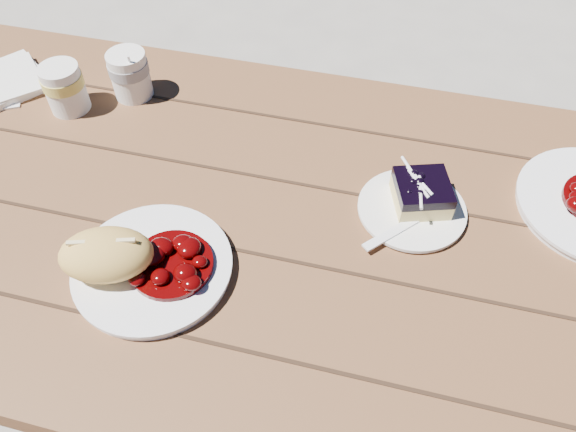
% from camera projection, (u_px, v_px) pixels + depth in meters
% --- Properties ---
extents(ground, '(60.00, 60.00, 0.00)m').
position_uv_depth(ground, '(245.00, 388.00, 1.51)').
color(ground, gray).
rests_on(ground, ground).
extents(picnic_table, '(2.00, 1.55, 0.75)m').
position_uv_depth(picnic_table, '(226.00, 262.00, 1.05)').
color(picnic_table, brown).
rests_on(picnic_table, ground).
extents(main_plate, '(0.23, 0.23, 0.02)m').
position_uv_depth(main_plate, '(153.00, 268.00, 0.84)').
color(main_plate, white).
rests_on(main_plate, picnic_table).
extents(goulash_stew, '(0.12, 0.12, 0.04)m').
position_uv_depth(goulash_stew, '(170.00, 258.00, 0.82)').
color(goulash_stew, '#480203').
rests_on(goulash_stew, main_plate).
extents(bread_roll, '(0.16, 0.13, 0.07)m').
position_uv_depth(bread_roll, '(106.00, 255.00, 0.80)').
color(bread_roll, '#E3B457').
rests_on(bread_roll, main_plate).
extents(dessert_plate, '(0.17, 0.17, 0.01)m').
position_uv_depth(dessert_plate, '(411.00, 210.00, 0.92)').
color(dessert_plate, white).
rests_on(dessert_plate, picnic_table).
extents(blueberry_cake, '(0.11, 0.11, 0.05)m').
position_uv_depth(blueberry_cake, '(422.00, 193.00, 0.90)').
color(blueberry_cake, '#F5DD85').
rests_on(blueberry_cake, dessert_plate).
extents(fork_dessert, '(0.13, 0.14, 0.00)m').
position_uv_depth(fork_dessert, '(396.00, 230.00, 0.88)').
color(fork_dessert, white).
rests_on(fork_dessert, dessert_plate).
extents(coffee_cup, '(0.07, 0.07, 0.09)m').
position_uv_depth(coffee_cup, '(130.00, 75.00, 1.08)').
color(coffee_cup, white).
rests_on(coffee_cup, picnic_table).
extents(napkin_stack, '(0.21, 0.21, 0.01)m').
position_uv_depth(napkin_stack, '(4.00, 82.00, 1.13)').
color(napkin_stack, white).
rests_on(napkin_stack, picnic_table).
extents(second_cup, '(0.07, 0.07, 0.09)m').
position_uv_depth(second_cup, '(65.00, 88.00, 1.06)').
color(second_cup, white).
rests_on(second_cup, picnic_table).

